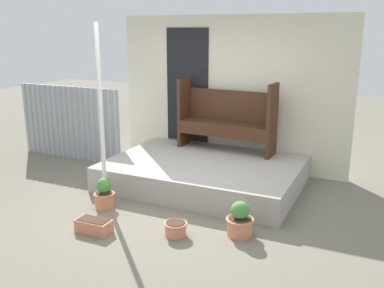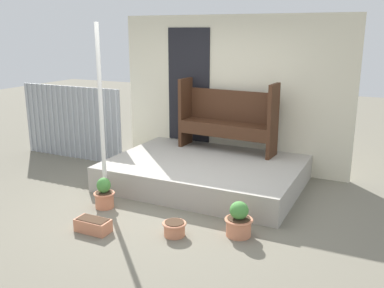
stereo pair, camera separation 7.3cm
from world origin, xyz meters
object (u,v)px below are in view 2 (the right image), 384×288
at_px(support_post, 101,114).
at_px(planter_box_rect, 93,225).
at_px(flower_pot_left, 104,195).
at_px(bench, 228,116).
at_px(flower_pot_right, 239,221).
at_px(flower_pot_middle, 174,228).

height_order(support_post, planter_box_rect, support_post).
bearing_deg(planter_box_rect, flower_pot_left, 116.16).
relative_size(bench, flower_pot_left, 3.93).
bearing_deg(bench, flower_pot_right, -61.65).
relative_size(flower_pot_middle, planter_box_rect, 0.68).
bearing_deg(support_post, planter_box_rect, -61.10).
height_order(support_post, flower_pot_left, support_post).
bearing_deg(flower_pot_right, flower_pot_left, -179.76).
bearing_deg(flower_pot_middle, support_post, 157.14).
xyz_separation_m(support_post, flower_pot_middle, (1.45, -0.61, -1.13)).
xyz_separation_m(flower_pot_left, flower_pot_right, (1.93, 0.01, -0.00)).
bearing_deg(support_post, flower_pot_right, -7.56).
height_order(support_post, bench, support_post).
height_order(support_post, flower_pot_middle, support_post).
height_order(flower_pot_middle, planter_box_rect, flower_pot_middle).
bearing_deg(flower_pot_right, planter_box_rect, -157.60).
bearing_deg(flower_pot_left, flower_pot_right, 0.24).
bearing_deg(planter_box_rect, flower_pot_middle, 19.76).
bearing_deg(planter_box_rect, support_post, 118.90).
xyz_separation_m(bench, flower_pot_right, (0.99, -2.17, -0.78)).
relative_size(flower_pot_middle, flower_pot_right, 0.68).
bearing_deg(planter_box_rect, bench, 77.73).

